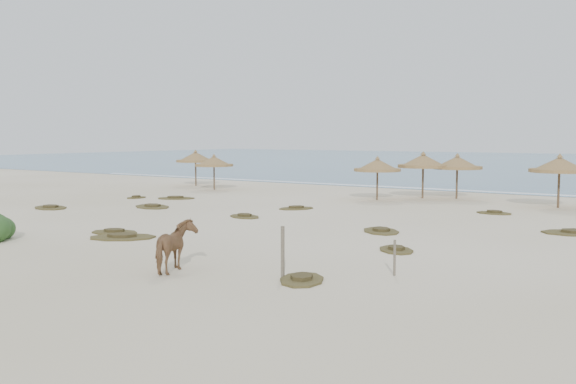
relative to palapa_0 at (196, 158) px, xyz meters
name	(u,v)px	position (x,y,z in m)	size (l,w,h in m)	color
ground	(200,242)	(17.52, -19.10, -2.11)	(160.00, 160.00, 0.00)	beige
foam_line	(453,190)	(17.52, 6.90, -2.11)	(70.00, 0.60, 0.01)	white
palapa_0	(196,158)	(0.00, 0.00, 0.00)	(3.42, 3.42, 2.72)	#503A29
palapa_1	(214,162)	(3.52, -1.99, -0.17)	(2.77, 2.77, 2.50)	#503A29
palapa_2	(377,166)	(16.14, -2.09, -0.11)	(2.96, 2.96, 2.58)	#503A29
palapa_3	(423,162)	(17.98, 0.33, 0.09)	(3.91, 3.91, 2.84)	#503A29
palapa_4	(457,163)	(19.78, 1.20, 0.01)	(2.98, 2.98, 2.73)	#503A29
palapa_5	(560,166)	(25.84, -0.53, 0.10)	(3.11, 3.11, 2.85)	#503A29
horse	(175,247)	(20.42, -23.32, -1.40)	(0.77, 1.68, 1.42)	#906041
fence_post_near	(283,252)	(23.26, -22.22, -1.42)	(0.10, 0.10, 1.38)	#706754
fence_post_far	(395,258)	(25.64, -20.35, -1.62)	(0.07, 0.07, 0.98)	#706754
scrub_0	(50,207)	(4.02, -15.58, -2.06)	(2.69, 2.18, 0.16)	brown
scrub_1	(152,206)	(8.06, -12.28, -2.06)	(2.94, 2.49, 0.16)	brown
scrub_2	(245,216)	(14.63, -12.79, -2.06)	(2.15, 1.82, 0.16)	brown
scrub_3	(381,231)	(21.87, -13.40, -2.06)	(2.37, 2.43, 0.16)	brown
scrub_4	(396,249)	(24.11, -16.90, -2.06)	(1.87, 1.92, 0.16)	brown
scrub_5	(576,232)	(28.30, -9.63, -2.06)	(2.98, 2.48, 0.16)	brown
scrub_6	(176,198)	(5.88, -8.25, -2.06)	(2.67, 2.41, 0.16)	brown
scrub_7	(494,213)	(23.82, -4.97, -2.06)	(1.75, 1.18, 0.16)	brown
scrub_8	(136,197)	(3.61, -9.29, -2.06)	(0.95, 1.40, 0.16)	brown
scrub_9	(122,237)	(14.63, -20.11, -2.06)	(2.95, 2.74, 0.16)	brown
scrub_11	(114,232)	(13.43, -19.45, -2.06)	(2.17, 1.73, 0.16)	brown
scrub_12	(302,279)	(23.91, -22.28, -2.06)	(1.80, 2.09, 0.16)	brown
scrub_13	(296,208)	(14.78, -8.66, -2.06)	(2.00, 2.26, 0.16)	brown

